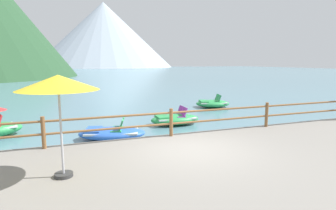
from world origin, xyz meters
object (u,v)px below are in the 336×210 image
(pedal_boat_3, at_px, (112,133))
(pedal_boat_4, at_px, (175,119))
(pedal_boat_2, at_px, (212,103))
(beach_umbrella, at_px, (58,84))

(pedal_boat_3, height_order, pedal_boat_4, pedal_boat_4)
(pedal_boat_2, bearing_deg, beach_umbrella, -133.97)
(beach_umbrella, bearing_deg, pedal_boat_2, 46.03)
(pedal_boat_2, bearing_deg, pedal_boat_3, -144.31)
(beach_umbrella, height_order, pedal_boat_4, beach_umbrella)
(pedal_boat_3, relative_size, pedal_boat_4, 1.17)
(beach_umbrella, xyz_separation_m, pedal_boat_4, (4.86, 5.52, -2.18))
(pedal_boat_4, bearing_deg, pedal_boat_2, 42.60)
(pedal_boat_3, bearing_deg, pedal_boat_4, 24.48)
(pedal_boat_2, relative_size, pedal_boat_4, 1.04)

